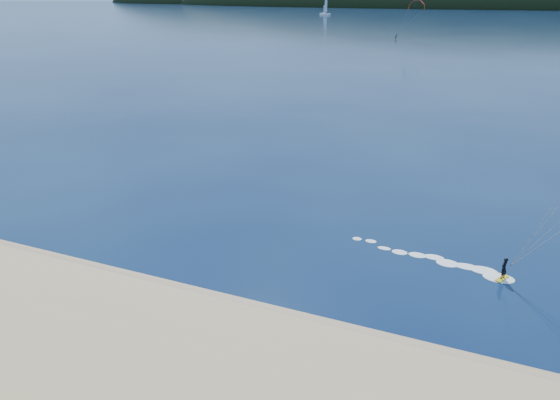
# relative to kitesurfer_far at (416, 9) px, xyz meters

# --- Properties ---
(ground) EXTENTS (1800.00, 1800.00, 0.00)m
(ground) POSITION_rel_kitesurfer_far_xyz_m (21.06, -191.29, -11.18)
(ground) COLOR #08153B
(ground) RESTS_ON ground
(wet_sand) EXTENTS (220.00, 2.50, 0.10)m
(wet_sand) POSITION_rel_kitesurfer_far_xyz_m (21.06, -186.79, -11.13)
(wet_sand) COLOR #947756
(wet_sand) RESTS_ON ground
(headland) EXTENTS (1200.00, 310.00, 140.00)m
(headland) POSITION_rel_kitesurfer_far_xyz_m (21.69, 553.99, -11.18)
(headland) COLOR black
(headland) RESTS_ON ground
(kitesurfer_far) EXTENTS (11.51, 7.41, 13.95)m
(kitesurfer_far) POSITION_rel_kitesurfer_far_xyz_m (0.00, 0.00, 0.00)
(kitesurfer_far) COLOR gold
(kitesurfer_far) RESTS_ON ground
(sailboat) EXTENTS (9.42, 6.15, 13.15)m
(sailboat) POSITION_rel_kitesurfer_far_xyz_m (-106.30, 210.37, -10.21)
(sailboat) COLOR white
(sailboat) RESTS_ON ground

